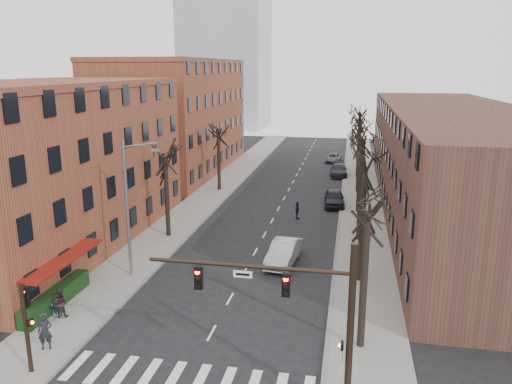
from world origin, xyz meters
The scene contains 27 objects.
ground centered at (0.00, 0.00, 0.00)m, with size 160.00×160.00×0.00m, color black.
sidewalk_left centered at (-8.00, 35.00, 0.07)m, with size 4.00×90.00×0.15m, color gray.
sidewalk_right centered at (8.00, 35.00, 0.07)m, with size 4.00×90.00×0.15m, color gray.
building_left_near centered at (-16.00, 15.00, 6.00)m, with size 12.00×26.00×12.00m, color brown.
building_left_far centered at (-16.00, 44.00, 7.00)m, with size 12.00×28.00×14.00m, color brown.
building_right centered at (16.00, 30.00, 5.00)m, with size 12.00×50.00×10.00m, color #523226.
awning_left centered at (-9.40, 6.00, 0.00)m, with size 1.20×7.00×0.15m, color maroon.
hedge centered at (-9.50, 5.00, 0.65)m, with size 0.80×6.00×1.00m, color #183813.
tree_right_a centered at (7.60, 4.00, 0.00)m, with size 5.20×5.20×10.00m, color black, non-canonical shape.
tree_right_b centered at (7.60, 12.00, 0.00)m, with size 5.20×5.20×10.80m, color black, non-canonical shape.
tree_right_c centered at (7.60, 20.00, 0.00)m, with size 5.20×5.20×11.60m, color black, non-canonical shape.
tree_right_d centered at (7.60, 28.00, 0.00)m, with size 5.20×5.20×10.00m, color black, non-canonical shape.
tree_right_e centered at (7.60, 36.00, 0.00)m, with size 5.20×5.20×10.80m, color black, non-canonical shape.
tree_right_f centered at (7.60, 44.00, 0.00)m, with size 5.20×5.20×11.60m, color black, non-canonical shape.
tree_left_a centered at (-7.60, 18.00, 0.00)m, with size 5.20×5.20×9.50m, color black, non-canonical shape.
tree_left_b centered at (-7.60, 34.00, 0.00)m, with size 5.20×5.20×9.50m, color black, non-canonical shape.
signal_mast_arm centered at (5.45, -1.00, 4.40)m, with size 8.14×0.30×7.20m.
signal_pole_left centered at (-6.99, -0.95, 2.61)m, with size 0.47×0.44×4.40m.
streetlight centered at (-7.03, 10.00, 5.01)m, with size 2.45×0.22×9.03m.
silver_sedan centered at (2.38, 14.16, 0.80)m, with size 1.70×4.87×1.60m, color #BBBDC3.
parked_car_near centered at (5.30, 30.09, 0.81)m, with size 1.92×4.77×1.62m, color black.
parked_car_mid centered at (5.30, 44.50, 0.74)m, with size 2.08×5.13×1.49m, color #22222A.
parked_car_far centered at (4.26, 54.24, 0.60)m, with size 2.00×4.34×1.21m, color #5A5D62.
pedestrian_a centered at (-7.40, 0.80, 1.08)m, with size 0.68×0.45×1.86m, color black.
pedestrian_b centered at (-8.51, 3.88, 0.96)m, with size 0.79×0.62×1.63m, color black.
pedestrian_crossing centered at (2.16, 24.92, 0.82)m, with size 0.96×0.40×1.64m, color black.
bicycle centered at (-9.20, 3.68, 0.60)m, with size 0.60×1.73×0.91m, color gray.
Camera 1 is at (6.70, -18.57, 13.45)m, focal length 35.00 mm.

